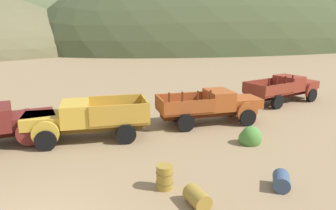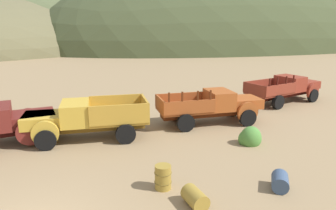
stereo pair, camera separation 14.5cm
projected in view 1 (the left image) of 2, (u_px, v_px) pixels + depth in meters
name	position (u px, v px, depth m)	size (l,w,h in m)	color
hill_center	(89.00, 44.00, 87.22)	(91.54, 59.16, 34.11)	#56603D
hill_far_left	(257.00, 45.00, 83.22)	(113.54, 50.27, 42.56)	#424C2D
truck_faded_yellow	(79.00, 120.00, 15.21)	(6.16, 3.34, 1.91)	brown
truck_oxide_orange	(217.00, 106.00, 17.85)	(6.16, 3.03, 2.16)	#51220D
truck_rust_red	(287.00, 88.00, 22.77)	(6.39, 2.95, 2.16)	#42140D
oil_drum_tipped	(197.00, 198.00, 9.73)	(0.57, 0.90, 0.57)	olive
oil_drum_foreground	(281.00, 181.00, 10.77)	(0.99, 1.02, 0.57)	#384C6B
oil_drum_by_truck	(165.00, 177.00, 10.74)	(0.61, 0.61, 0.86)	olive
bush_near_barrel	(250.00, 138.00, 14.84)	(1.11, 0.96, 1.13)	#4C8438
bush_back_edge	(115.00, 112.00, 19.33)	(1.11, 0.97, 1.05)	#5B8E42
bush_front_left	(51.00, 115.00, 18.77)	(1.20, 0.81, 0.82)	#5B8E42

